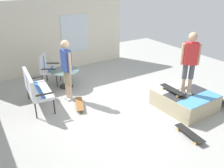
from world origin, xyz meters
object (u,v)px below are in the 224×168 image
(person_skater, at_px, (190,60))
(skateboard_on_ramp, at_px, (172,90))
(skateboard_by_bench, at_px, (79,104))
(patio_bench, at_px, (34,87))
(patio_chair_near_house, at_px, (47,67))
(skateboard_spare, at_px, (189,133))
(person_watching, at_px, (67,66))
(skate_ramp, at_px, (185,100))
(patio_table, at_px, (65,75))

(person_skater, height_order, skateboard_on_ramp, person_skater)
(skateboard_by_bench, bearing_deg, person_skater, -124.51)
(patio_bench, bearing_deg, person_skater, -123.51)
(patio_chair_near_house, bearing_deg, person_skater, -144.39)
(skateboard_spare, relative_size, skateboard_on_ramp, 1.01)
(person_skater, bearing_deg, skateboard_spare, 138.46)
(patio_chair_near_house, xyz_separation_m, person_watching, (-1.40, -0.15, 0.43))
(skate_ramp, bearing_deg, patio_bench, 57.70)
(skate_ramp, distance_m, patio_table, 3.79)
(skate_ramp, xyz_separation_m, skateboard_spare, (-0.99, 0.93, -0.15))
(person_watching, bearing_deg, skateboard_on_ramp, -132.56)
(patio_chair_near_house, relative_size, skateboard_spare, 1.25)
(skate_ramp, height_order, patio_bench, patio_bench)
(person_watching, relative_size, skateboard_by_bench, 2.17)
(skateboard_spare, xyz_separation_m, skateboard_on_ramp, (1.17, -0.57, 0.47))
(person_watching, relative_size, skateboard_on_ramp, 2.20)
(patio_bench, relative_size, skateboard_by_bench, 1.58)
(skate_ramp, bearing_deg, skateboard_spare, 136.75)
(patio_table, relative_size, skateboard_spare, 1.10)
(person_skater, bearing_deg, skate_ramp, -64.93)
(patio_table, height_order, skateboard_on_ramp, skateboard_on_ramp)
(person_watching, bearing_deg, patio_bench, 88.54)
(skate_ramp, relative_size, skateboard_on_ramp, 2.43)
(skate_ramp, height_order, skateboard_spare, skate_ramp)
(patio_chair_near_house, distance_m, skateboard_spare, 4.91)
(patio_bench, bearing_deg, person_watching, -91.46)
(person_watching, relative_size, person_skater, 1.08)
(skateboard_on_ramp, bearing_deg, patio_bench, 57.14)
(patio_bench, height_order, person_skater, person_skater)
(patio_table, distance_m, skateboard_spare, 4.25)
(patio_table, height_order, person_skater, person_skater)
(patio_chair_near_house, height_order, skateboard_spare, patio_chair_near_house)
(patio_bench, xyz_separation_m, person_skater, (-2.24, -3.38, 0.81))
(skateboard_spare, distance_m, skateboard_on_ramp, 1.39)
(person_watching, height_order, person_skater, person_skater)
(skate_ramp, height_order, patio_chair_near_house, patio_chair_near_house)
(patio_chair_near_house, distance_m, person_watching, 1.47)
(skate_ramp, height_order, person_skater, person_skater)
(patio_bench, height_order, skateboard_by_bench, patio_bench)
(skateboard_by_bench, bearing_deg, skateboard_spare, -149.19)
(patio_table, bearing_deg, skateboard_spare, -161.58)
(person_watching, relative_size, skateboard_spare, 2.17)
(skate_ramp, height_order, person_watching, person_watching)
(skate_ramp, relative_size, person_skater, 1.20)
(patio_bench, bearing_deg, skateboard_on_ramp, -122.86)
(skateboard_by_bench, distance_m, skateboard_on_ramp, 2.58)
(skate_ramp, distance_m, person_watching, 3.43)
(patio_chair_near_house, height_order, person_watching, person_watching)
(patio_bench, xyz_separation_m, skateboard_on_ramp, (-2.02, -3.12, -0.06))
(patio_table, relative_size, skateboard_by_bench, 1.10)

